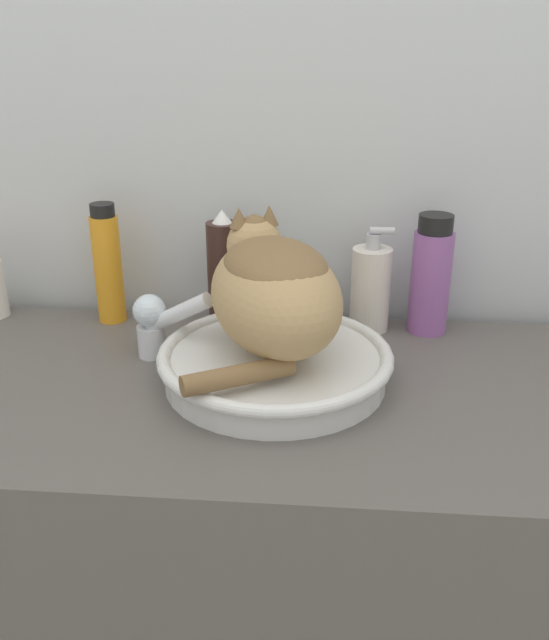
# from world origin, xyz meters

# --- Properties ---
(wall_back) EXTENTS (8.00, 0.05, 2.40)m
(wall_back) POSITION_xyz_m (0.00, 0.58, 1.20)
(wall_back) COLOR silver
(wall_back) RESTS_ON ground_plane
(vanity_counter) EXTENTS (1.29, 0.53, 0.82)m
(vanity_counter) POSITION_xyz_m (0.00, 0.26, 0.41)
(vanity_counter) COLOR #56514C
(vanity_counter) RESTS_ON ground_plane
(sink_basin) EXTENTS (0.34, 0.34, 0.05)m
(sink_basin) POSITION_xyz_m (0.00, 0.28, 0.85)
(sink_basin) COLOR silver
(sink_basin) RESTS_ON vanity_counter
(cat) EXTENTS (0.26, 0.32, 0.18)m
(cat) POSITION_xyz_m (-0.00, 0.29, 0.96)
(cat) COLOR tan
(cat) RESTS_ON sink_basin
(faucet) EXTENTS (0.13, 0.07, 0.12)m
(faucet) POSITION_xyz_m (-0.19, 0.35, 0.88)
(faucet) COLOR silver
(faucet) RESTS_ON vanity_counter
(mouthwash_bottle) EXTENTS (0.07, 0.07, 0.20)m
(mouthwash_bottle) POSITION_xyz_m (0.24, 0.49, 0.92)
(mouthwash_bottle) COLOR #93569E
(mouthwash_bottle) RESTS_ON vanity_counter
(shampoo_bottle_tall) EXTENTS (0.05, 0.05, 0.21)m
(shampoo_bottle_tall) POSITION_xyz_m (-0.31, 0.49, 0.92)
(shampoo_bottle_tall) COLOR orange
(shampoo_bottle_tall) RESTS_ON vanity_counter
(soap_pump_bottle) EXTENTS (0.07, 0.07, 0.18)m
(soap_pump_bottle) POSITION_xyz_m (0.14, 0.49, 0.89)
(soap_pump_bottle) COLOR silver
(soap_pump_bottle) RESTS_ON vanity_counter
(hairspray_can_black) EXTENTS (0.06, 0.06, 0.20)m
(hairspray_can_black) POSITION_xyz_m (-0.11, 0.49, 0.91)
(hairspray_can_black) COLOR #331E19
(hairspray_can_black) RESTS_ON vanity_counter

